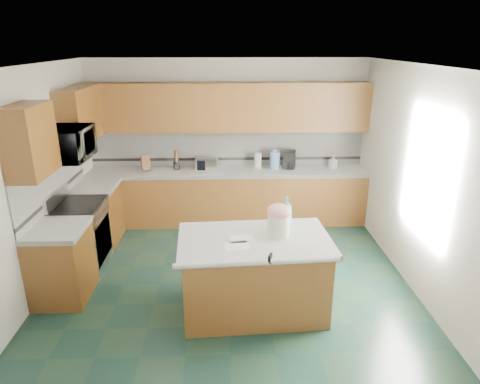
{
  "coord_description": "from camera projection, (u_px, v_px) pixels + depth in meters",
  "views": [
    {
      "loc": [
        -0.02,
        -4.82,
        2.96
      ],
      "look_at": [
        0.15,
        0.35,
        1.12
      ],
      "focal_mm": 32.0,
      "sensor_mm": 36.0,
      "label": 1
    }
  ],
  "objects": [
    {
      "name": "floor",
      "position": [
        229.0,
        283.0,
        5.53
      ],
      "size": [
        4.6,
        4.6,
        0.0
      ],
      "primitive_type": "plane",
      "color": "black",
      "rests_on": "ground"
    },
    {
      "name": "ceiling",
      "position": [
        227.0,
        66.0,
        4.63
      ],
      "size": [
        4.6,
        4.6,
        0.0
      ],
      "primitive_type": "plane",
      "color": "white",
      "rests_on": "ground"
    },
    {
      "name": "wall_back",
      "position": [
        227.0,
        141.0,
        7.26
      ],
      "size": [
        4.6,
        0.04,
        2.7
      ],
      "primitive_type": "cube",
      "color": "silver",
      "rests_on": "ground"
    },
    {
      "name": "wall_front",
      "position": [
        231.0,
        292.0,
        2.89
      ],
      "size": [
        4.6,
        0.04,
        2.7
      ],
      "primitive_type": "cube",
      "color": "silver",
      "rests_on": "ground"
    },
    {
      "name": "wall_left",
      "position": [
        31.0,
        186.0,
        5.01
      ],
      "size": [
        0.04,
        4.6,
        2.7
      ],
      "primitive_type": "cube",
      "color": "silver",
      "rests_on": "ground"
    },
    {
      "name": "wall_right",
      "position": [
        421.0,
        182.0,
        5.15
      ],
      "size": [
        0.04,
        4.6,
        2.7
      ],
      "primitive_type": "cube",
      "color": "silver",
      "rests_on": "ground"
    },
    {
      "name": "back_base_cab",
      "position": [
        228.0,
        198.0,
        7.27
      ],
      "size": [
        4.6,
        0.6,
        0.86
      ],
      "primitive_type": "cube",
      "color": "#3D2208",
      "rests_on": "ground"
    },
    {
      "name": "back_countertop",
      "position": [
        228.0,
        172.0,
        7.12
      ],
      "size": [
        4.6,
        0.64,
        0.06
      ],
      "primitive_type": "cube",
      "color": "white",
      "rests_on": "back_base_cab"
    },
    {
      "name": "back_upper_cab",
      "position": [
        227.0,
        107.0,
        6.89
      ],
      "size": [
        4.6,
        0.33,
        0.78
      ],
      "primitive_type": "cube",
      "color": "#3D2208",
      "rests_on": "wall_back"
    },
    {
      "name": "back_backsplash",
      "position": [
        227.0,
        148.0,
        7.27
      ],
      "size": [
        4.6,
        0.02,
        0.63
      ],
      "primitive_type": "cube",
      "color": "silver",
      "rests_on": "back_countertop"
    },
    {
      "name": "back_accent_band",
      "position": [
        228.0,
        159.0,
        7.33
      ],
      "size": [
        4.6,
        0.01,
        0.05
      ],
      "primitive_type": "cube",
      "color": "black",
      "rests_on": "back_countertop"
    },
    {
      "name": "left_base_cab_rear",
      "position": [
        98.0,
        215.0,
        6.54
      ],
      "size": [
        0.6,
        0.82,
        0.86
      ],
      "primitive_type": "cube",
      "color": "#3D2208",
      "rests_on": "ground"
    },
    {
      "name": "left_counter_rear",
      "position": [
        94.0,
        187.0,
        6.39
      ],
      "size": [
        0.64,
        0.82,
        0.06
      ],
      "primitive_type": "cube",
      "color": "white",
      "rests_on": "left_base_cab_rear"
    },
    {
      "name": "left_base_cab_front",
      "position": [
        62.0,
        265.0,
        5.1
      ],
      "size": [
        0.6,
        0.72,
        0.86
      ],
      "primitive_type": "cube",
      "color": "#3D2208",
      "rests_on": "ground"
    },
    {
      "name": "left_counter_front",
      "position": [
        56.0,
        230.0,
        4.94
      ],
      "size": [
        0.64,
        0.72,
        0.06
      ],
      "primitive_type": "cube",
      "color": "white",
      "rests_on": "left_base_cab_front"
    },
    {
      "name": "left_backsplash",
      "position": [
        53.0,
        181.0,
        5.56
      ],
      "size": [
        0.02,
        2.3,
        0.63
      ],
      "primitive_type": "cube",
      "color": "silver",
      "rests_on": "wall_left"
    },
    {
      "name": "left_accent_band",
      "position": [
        55.0,
        195.0,
        5.63
      ],
      "size": [
        0.01,
        2.3,
        0.05
      ],
      "primitive_type": "cube",
      "color": "black",
      "rests_on": "wall_left"
    },
    {
      "name": "left_upper_cab_rear",
      "position": [
        79.0,
        115.0,
        6.16
      ],
      "size": [
        0.33,
        1.09,
        0.78
      ],
      "primitive_type": "cube",
      "color": "#3D2208",
      "rests_on": "wall_left"
    },
    {
      "name": "left_upper_cab_front",
      "position": [
        29.0,
        141.0,
        4.59
      ],
      "size": [
        0.33,
        0.72,
        0.78
      ],
      "primitive_type": "cube",
      "color": "#3D2208",
      "rests_on": "wall_left"
    },
    {
      "name": "range_body",
      "position": [
        81.0,
        237.0,
        5.79
      ],
      "size": [
        0.6,
        0.76,
        0.88
      ],
      "primitive_type": "cube",
      "color": "#B7B7BC",
      "rests_on": "ground"
    },
    {
      "name": "range_oven_door",
      "position": [
        103.0,
        240.0,
        5.81
      ],
      "size": [
        0.02,
        0.68,
        0.55
      ],
      "primitive_type": "cube",
      "color": "black",
      "rests_on": "range_body"
    },
    {
      "name": "range_cooktop",
      "position": [
        77.0,
        206.0,
        5.64
      ],
      "size": [
        0.62,
        0.78,
        0.04
      ],
      "primitive_type": "cube",
      "color": "black",
      "rests_on": "range_body"
    },
    {
      "name": "range_handle",
      "position": [
        102.0,
        214.0,
        5.69
      ],
      "size": [
        0.02,
        0.66,
        0.02
      ],
      "primitive_type": "cylinder",
      "rotation": [
        1.57,
        0.0,
        0.0
      ],
      "color": "#B7B7BC",
      "rests_on": "range_body"
    },
    {
      "name": "range_backguard",
      "position": [
        56.0,
        197.0,
        5.59
      ],
      "size": [
        0.06,
        0.76,
        0.18
      ],
      "primitive_type": "cube",
      "color": "#B7B7BC",
      "rests_on": "range_body"
    },
    {
      "name": "microwave",
      "position": [
        69.0,
        144.0,
        5.36
      ],
      "size": [
        0.5,
        0.73,
        0.41
      ],
      "primitive_type": "imported",
      "rotation": [
        0.0,
        0.0,
        1.57
      ],
      "color": "#B7B7BC",
      "rests_on": "wall_left"
    },
    {
      "name": "island_base",
      "position": [
        254.0,
        277.0,
        4.83
      ],
      "size": [
        1.61,
        0.99,
        0.86
      ],
      "primitive_type": "cube",
      "rotation": [
        0.0,
        0.0,
        0.06
      ],
      "color": "#3D2208",
      "rests_on": "ground"
    },
    {
      "name": "island_top",
      "position": [
        255.0,
        241.0,
        4.68
      ],
      "size": [
        1.72,
        1.09,
        0.06
      ],
      "primitive_type": "cube",
      "rotation": [
        0.0,
        0.0,
        0.06
      ],
      "color": "white",
      "rests_on": "island_base"
    },
    {
      "name": "island_bullnose",
      "position": [
        258.0,
        263.0,
        4.21
      ],
      "size": [
        1.66,
        0.16,
        0.06
      ],
      "primitive_type": "cylinder",
      "rotation": [
        0.0,
        1.57,
        0.06
      ],
      "color": "white",
      "rests_on": "island_base"
    },
    {
      "name": "treat_jar",
      "position": [
        278.0,
        225.0,
        4.69
      ],
      "size": [
        0.26,
        0.26,
        0.25
      ],
      "primitive_type": "cylinder",
      "rotation": [
        0.0,
        0.0,
        0.09
      ],
      "color": "silver",
      "rests_on": "island_top"
    },
    {
      "name": "treat_jar_lid",
      "position": [
        279.0,
        211.0,
        4.64
      ],
      "size": [
        0.26,
        0.26,
        0.16
      ],
      "primitive_type": "ellipsoid",
      "color": "#D68D8C",
      "rests_on": "treat_jar"
    },
    {
      "name": "treat_jar_knob",
      "position": [
        279.0,
        206.0,
        4.62
      ],
      "size": [
        0.09,
        0.03,
        0.03
      ],
      "primitive_type": "cylinder",
      "rotation": [
        0.0,
        1.57,
        0.0
      ],
      "color": "tan",
      "rests_on": "treat_jar_lid"
    },
    {
      "name": "treat_jar_knob_end_l",
      "position": [
        275.0,
        207.0,
        4.62
      ],
      "size": [
        0.05,
        0.05,
        0.05
      ],
      "primitive_type": "sphere",
      "color": "tan",
      "rests_on": "treat_jar_lid"
    },
    {
      "name": "treat_jar_knob_end_r",
      "position": [
        283.0,
        206.0,
        4.62
      ],
      "size": [
        0.05,
        0.05,
        0.05
      ],
      "primitive_type": "sphere",
      "color": "tan",
      "rests_on": "treat_jar_lid"
    },
    {
      "name": "soap_bottle_island",
      "position": [
        286.0,
        212.0,
        4.9
      ],
      "size": [
        0.14,
        0.14,
        0.36
      ],
      "primitive_type": "imported",
      "rotation": [
        0.0,
        0.0,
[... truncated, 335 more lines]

